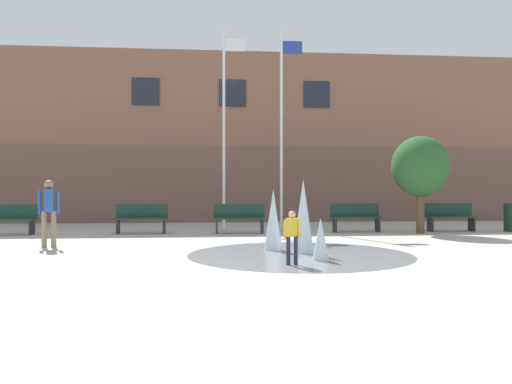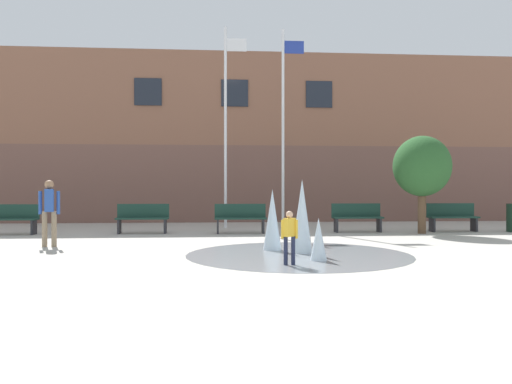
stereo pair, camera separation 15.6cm
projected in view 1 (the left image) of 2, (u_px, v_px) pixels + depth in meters
name	position (u px, v px, depth m)	size (l,w,h in m)	color
ground_plane	(292.00, 319.00, 5.33)	(100.00, 100.00, 0.00)	#B2ADA3
library_building	(230.00, 143.00, 23.40)	(36.00, 6.05, 7.04)	brown
splash_fountain	(295.00, 227.00, 10.73)	(4.72, 4.72, 1.60)	gray
park_bench_far_left	(8.00, 219.00, 14.95)	(1.60, 0.44, 0.91)	#28282D
park_bench_left_of_flagpoles	(141.00, 218.00, 15.41)	(1.60, 0.44, 0.91)	#28282D
park_bench_under_left_flagpole	(239.00, 218.00, 15.47)	(1.60, 0.44, 0.91)	#28282D
park_bench_under_right_flagpole	(356.00, 217.00, 15.96)	(1.60, 0.44, 0.91)	#28282D
park_bench_far_right	(450.00, 216.00, 16.20)	(1.60, 0.44, 0.91)	#28282D
adult_near_bench	(49.00, 208.00, 11.81)	(0.50, 0.38, 1.59)	#89755B
child_with_pink_shirt	(292.00, 233.00, 9.05)	(0.31, 0.23, 0.99)	#1E233D
flagpole_left	(225.00, 121.00, 17.58)	(0.80, 0.10, 7.09)	silver
flagpole_right	(282.00, 122.00, 17.76)	(0.80, 0.10, 7.05)	silver
street_tree_near_building	(420.00, 167.00, 15.40)	(1.75, 1.75, 3.01)	brown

